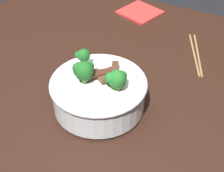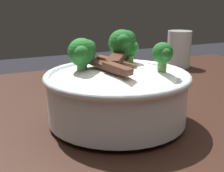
{
  "view_description": "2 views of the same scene",
  "coord_description": "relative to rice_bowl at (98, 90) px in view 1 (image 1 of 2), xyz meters",
  "views": [
    {
      "loc": [
        -0.69,
        -0.45,
        1.46
      ],
      "look_at": [
        -0.08,
        -0.14,
        0.88
      ],
      "focal_mm": 56.58,
      "sensor_mm": 36.0,
      "label": 1
    },
    {
      "loc": [
        0.36,
        -0.33,
        1.02
      ],
      "look_at": [
        -0.14,
        -0.1,
        0.86
      ],
      "focal_mm": 49.02,
      "sensor_mm": 36.0,
      "label": 2
    }
  ],
  "objects": [
    {
      "name": "chopsticks_pair",
      "position": [
        0.35,
        -0.16,
        -0.06
      ],
      "size": [
        0.22,
        0.11,
        0.01
      ],
      "color": "#9E7A4C",
      "rests_on": "dining_table"
    },
    {
      "name": "dining_table",
      "position": [
        0.1,
        0.11,
        -0.18
      ],
      "size": [
        1.1,
        1.06,
        0.8
      ],
      "color": "black",
      "rests_on": "ground"
    },
    {
      "name": "rice_bowl",
      "position": [
        0.0,
        0.0,
        0.0
      ],
      "size": [
        0.25,
        0.25,
        0.16
      ],
      "color": "silver",
      "rests_on": "dining_table"
    },
    {
      "name": "folded_napkin",
      "position": [
        0.53,
        0.11,
        -0.06
      ],
      "size": [
        0.17,
        0.17,
        0.01
      ],
      "primitive_type": "cube",
      "rotation": [
        0.0,
        0.0,
        -0.31
      ],
      "color": "red",
      "rests_on": "dining_table"
    }
  ]
}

